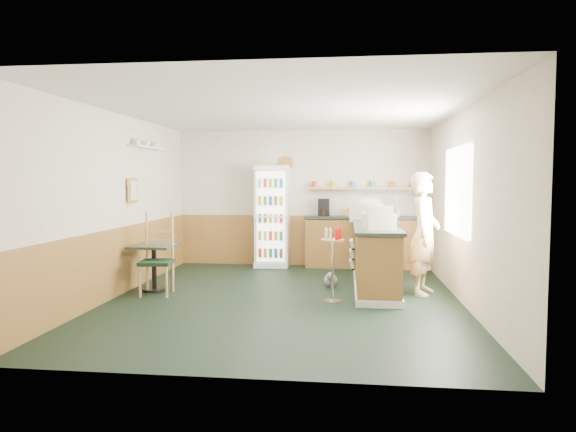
# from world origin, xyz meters

# --- Properties ---
(ground) EXTENTS (6.00, 6.00, 0.00)m
(ground) POSITION_xyz_m (0.00, 0.00, 0.00)
(ground) COLOR black
(ground) RESTS_ON ground
(room_envelope) EXTENTS (5.04, 6.02, 2.72)m
(room_envelope) POSITION_xyz_m (-0.23, 0.73, 1.52)
(room_envelope) COLOR beige
(room_envelope) RESTS_ON ground
(service_counter) EXTENTS (0.68, 3.01, 1.01)m
(service_counter) POSITION_xyz_m (1.35, 1.07, 0.46)
(service_counter) COLOR #A16B34
(service_counter) RESTS_ON ground
(back_counter) EXTENTS (2.24, 0.42, 1.69)m
(back_counter) POSITION_xyz_m (1.19, 2.80, 0.55)
(back_counter) COLOR #A16B34
(back_counter) RESTS_ON ground
(drinks_fridge) EXTENTS (0.66, 0.54, 1.99)m
(drinks_fridge) POSITION_xyz_m (-0.56, 2.74, 0.99)
(drinks_fridge) COLOR white
(drinks_fridge) RESTS_ON ground
(display_case) EXTENTS (0.81, 0.42, 0.46)m
(display_case) POSITION_xyz_m (1.35, 1.55, 1.24)
(display_case) COLOR silver
(display_case) RESTS_ON service_counter
(cash_register) EXTENTS (0.48, 0.49, 0.23)m
(cash_register) POSITION_xyz_m (1.35, 0.08, 1.13)
(cash_register) COLOR beige
(cash_register) RESTS_ON service_counter
(shopkeeper) EXTENTS (0.60, 0.71, 1.83)m
(shopkeeper) POSITION_xyz_m (2.05, 0.54, 0.91)
(shopkeeper) COLOR tan
(shopkeeper) RESTS_ON ground
(condiment_stand) EXTENTS (0.33, 0.33, 1.03)m
(condiment_stand) POSITION_xyz_m (0.71, -0.10, 0.68)
(condiment_stand) COLOR silver
(condiment_stand) RESTS_ON ground
(newspaper_rack) EXTENTS (0.09, 0.41, 0.49)m
(newspaper_rack) POSITION_xyz_m (0.99, 1.32, 0.48)
(newspaper_rack) COLOR black
(newspaper_rack) RESTS_ON ground
(cafe_table) EXTENTS (0.65, 0.65, 0.71)m
(cafe_table) POSITION_xyz_m (-2.05, 0.31, 0.50)
(cafe_table) COLOR black
(cafe_table) RESTS_ON ground
(cafe_chair) EXTENTS (0.50, 0.50, 1.22)m
(cafe_chair) POSITION_xyz_m (-1.91, 0.14, 0.64)
(cafe_chair) COLOR black
(cafe_chair) RESTS_ON ground
(dog_doorstop) EXTENTS (0.21, 0.28, 0.26)m
(dog_doorstop) POSITION_xyz_m (0.65, 0.89, 0.12)
(dog_doorstop) COLOR gray
(dog_doorstop) RESTS_ON ground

